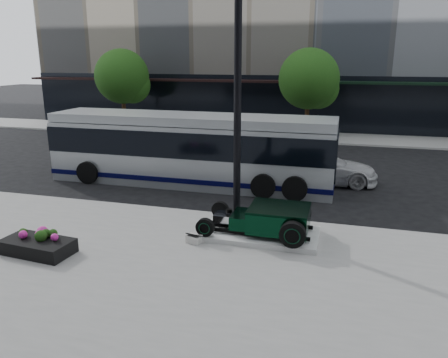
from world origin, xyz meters
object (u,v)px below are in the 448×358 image
(lamppost, at_px, (237,113))
(flower_planter, at_px, (38,245))
(hot_rod, at_px, (272,219))
(transit_bus, at_px, (191,149))
(white_sedan, at_px, (319,167))

(lamppost, bearing_deg, flower_planter, -140.57)
(hot_rod, height_order, transit_bus, transit_bus)
(transit_bus, relative_size, white_sedan, 2.50)
(lamppost, xyz_separation_m, transit_bus, (-3.06, 4.23, -2.11))
(hot_rod, bearing_deg, white_sedan, 82.25)
(lamppost, relative_size, transit_bus, 0.62)
(transit_bus, bearing_deg, lamppost, -54.09)
(flower_planter, height_order, white_sedan, white_sedan)
(hot_rod, distance_m, white_sedan, 6.80)
(transit_bus, bearing_deg, hot_rod, -50.30)
(lamppost, bearing_deg, hot_rod, -38.28)
(hot_rod, relative_size, flower_planter, 1.62)
(white_sedan, bearing_deg, lamppost, 153.88)
(hot_rod, distance_m, flower_planter, 6.52)
(flower_planter, height_order, transit_bus, transit_bus)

